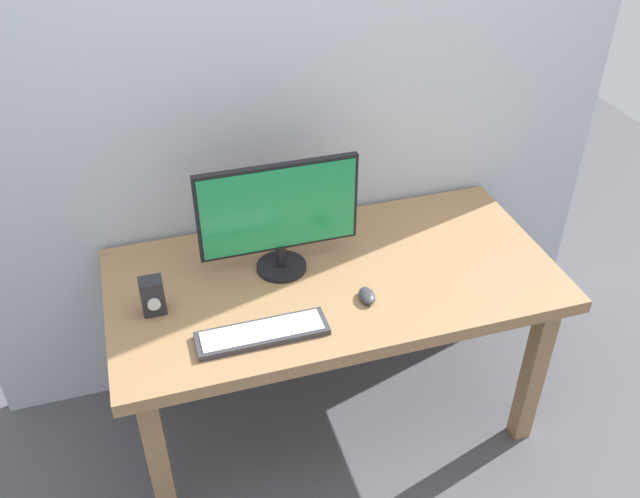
{
  "coord_description": "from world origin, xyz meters",
  "views": [
    {
      "loc": [
        -0.6,
        -1.79,
        2.22
      ],
      "look_at": [
        -0.05,
        0.0,
        0.86
      ],
      "focal_mm": 38.64,
      "sensor_mm": 36.0,
      "label": 1
    }
  ],
  "objects_px": {
    "keyboard_primary": "(262,333)",
    "monitor": "(279,214)",
    "mouse": "(367,296)",
    "desk": "(333,294)",
    "audio_controller": "(153,296)"
  },
  "relations": [
    {
      "from": "monitor",
      "to": "mouse",
      "type": "bearing_deg",
      "value": -48.06
    },
    {
      "from": "desk",
      "to": "audio_controller",
      "type": "height_order",
      "value": "audio_controller"
    },
    {
      "from": "monitor",
      "to": "keyboard_primary",
      "type": "relative_size",
      "value": 1.33
    },
    {
      "from": "desk",
      "to": "audio_controller",
      "type": "bearing_deg",
      "value": -178.52
    },
    {
      "from": "desk",
      "to": "audio_controller",
      "type": "distance_m",
      "value": 0.63
    },
    {
      "from": "mouse",
      "to": "desk",
      "type": "bearing_deg",
      "value": 118.05
    },
    {
      "from": "mouse",
      "to": "audio_controller",
      "type": "relative_size",
      "value": 0.68
    },
    {
      "from": "desk",
      "to": "audio_controller",
      "type": "xyz_separation_m",
      "value": [
        -0.61,
        -0.02,
        0.15
      ]
    },
    {
      "from": "keyboard_primary",
      "to": "mouse",
      "type": "relative_size",
      "value": 4.72
    },
    {
      "from": "keyboard_primary",
      "to": "monitor",
      "type": "bearing_deg",
      "value": 66.3
    },
    {
      "from": "monitor",
      "to": "mouse",
      "type": "relative_size",
      "value": 6.27
    },
    {
      "from": "monitor",
      "to": "audio_controller",
      "type": "bearing_deg",
      "value": -166.13
    },
    {
      "from": "desk",
      "to": "keyboard_primary",
      "type": "xyz_separation_m",
      "value": [
        -0.31,
        -0.23,
        0.1
      ]
    },
    {
      "from": "keyboard_primary",
      "to": "audio_controller",
      "type": "relative_size",
      "value": 3.21
    },
    {
      "from": "keyboard_primary",
      "to": "audio_controller",
      "type": "distance_m",
      "value": 0.38
    }
  ]
}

